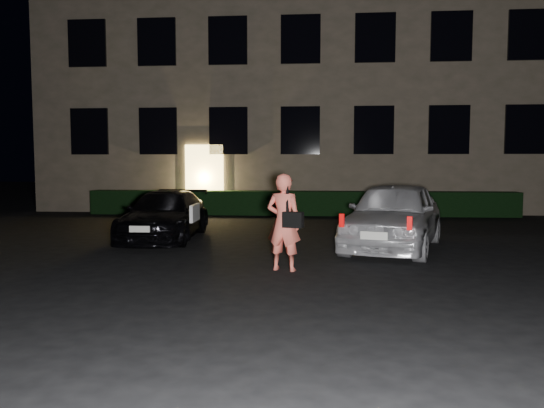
{
  "coord_description": "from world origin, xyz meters",
  "views": [
    {
      "loc": [
        0.58,
        -8.18,
        1.88
      ],
      "look_at": [
        -0.27,
        2.0,
        1.06
      ],
      "focal_mm": 35.0,
      "sensor_mm": 36.0,
      "label": 1
    }
  ],
  "objects": [
    {
      "name": "building",
      "position": [
        -0.0,
        14.99,
        6.0
      ],
      "size": [
        20.0,
        8.11,
        12.0
      ],
      "color": "brown",
      "rests_on": "ground"
    },
    {
      "name": "sedan",
      "position": [
        -3.07,
        4.38,
        0.58
      ],
      "size": [
        1.82,
        4.11,
        1.16
      ],
      "rotation": [
        0.0,
        0.0,
        0.03
      ],
      "color": "black",
      "rests_on": "ground"
    },
    {
      "name": "hedge",
      "position": [
        0.0,
        10.5,
        0.42
      ],
      "size": [
        15.0,
        0.7,
        0.85
      ],
      "primitive_type": "cube",
      "color": "black",
      "rests_on": "ground"
    },
    {
      "name": "ground",
      "position": [
        0.0,
        0.0,
        0.0
      ],
      "size": [
        80.0,
        80.0,
        0.0
      ],
      "primitive_type": "plane",
      "color": "black",
      "rests_on": "ground"
    },
    {
      "name": "man",
      "position": [
        0.03,
        0.87,
        0.84
      ],
      "size": [
        0.7,
        0.57,
        1.68
      ],
      "rotation": [
        0.0,
        0.0,
        2.86
      ],
      "color": "#FF6D59",
      "rests_on": "ground"
    },
    {
      "name": "hatch",
      "position": [
        2.26,
        3.37,
        0.73
      ],
      "size": [
        2.95,
        4.63,
        1.47
      ],
      "rotation": [
        0.0,
        0.0,
        -0.31
      ],
      "color": "silver",
      "rests_on": "ground"
    }
  ]
}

